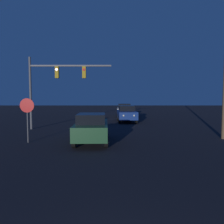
% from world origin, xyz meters
% --- Properties ---
extents(car_near, '(1.92, 4.27, 1.64)m').
position_xyz_m(car_near, '(-1.22, 10.68, 0.85)').
color(car_near, '#1E4728').
rests_on(car_near, ground_plane).
extents(car_mid, '(1.91, 4.27, 1.64)m').
position_xyz_m(car_mid, '(1.43, 20.63, 0.85)').
color(car_mid, navy).
rests_on(car_mid, ground_plane).
extents(car_far, '(1.93, 4.27, 1.64)m').
position_xyz_m(car_far, '(1.50, 26.29, 0.85)').
color(car_far, beige).
rests_on(car_far, ground_plane).
extents(traffic_signal_mast, '(6.42, 0.30, 5.65)m').
position_xyz_m(traffic_signal_mast, '(-4.69, 15.65, 3.86)').
color(traffic_signal_mast, '#4C4C51').
rests_on(traffic_signal_mast, ground_plane).
extents(stop_sign, '(0.79, 0.07, 2.49)m').
position_xyz_m(stop_sign, '(-4.81, 10.64, 1.76)').
color(stop_sign, '#4C4C51').
rests_on(stop_sign, ground_plane).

